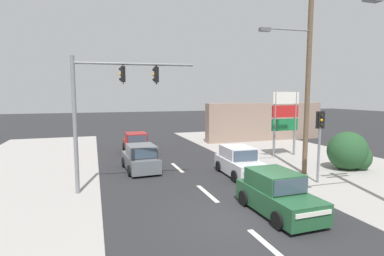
% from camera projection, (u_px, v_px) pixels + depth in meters
% --- Properties ---
extents(ground_plane, '(140.00, 140.00, 0.00)m').
position_uv_depth(ground_plane, '(238.00, 220.00, 10.43)').
color(ground_plane, '#28282B').
extents(lane_dash_near, '(0.20, 2.40, 0.01)m').
position_uv_depth(lane_dash_near, '(270.00, 248.00, 8.54)').
color(lane_dash_near, silver).
rests_on(lane_dash_near, ground).
extents(lane_dash_mid, '(0.20, 2.40, 0.01)m').
position_uv_depth(lane_dash_mid, '(207.00, 193.00, 13.26)').
color(lane_dash_mid, silver).
rests_on(lane_dash_mid, ground).
extents(lane_dash_far, '(0.20, 2.40, 0.01)m').
position_uv_depth(lane_dash_far, '(177.00, 168.00, 17.98)').
color(lane_dash_far, silver).
rests_on(lane_dash_far, ground).
extents(kerb_right_verge, '(10.00, 44.00, 0.02)m').
position_uv_depth(kerb_right_verge, '(380.00, 181.00, 15.11)').
color(kerb_right_verge, '#A39E99').
rests_on(kerb_right_verge, ground).
extents(utility_pole_midground_right, '(3.78, 0.51, 10.70)m').
position_uv_depth(utility_pole_midground_right, '(306.00, 69.00, 15.90)').
color(utility_pole_midground_right, brown).
rests_on(utility_pole_midground_right, ground).
extents(traffic_signal_mast, '(5.27, 0.67, 6.00)m').
position_uv_depth(traffic_signal_mast, '(105.00, 99.00, 13.05)').
color(traffic_signal_mast, slate).
rests_on(traffic_signal_mast, ground).
extents(pedestal_signal_right_kerb, '(0.44, 0.31, 3.56)m').
position_uv_depth(pedestal_signal_right_kerb, '(320.00, 135.00, 14.57)').
color(pedestal_signal_right_kerb, slate).
rests_on(pedestal_signal_right_kerb, ground).
extents(shopping_plaza_sign, '(2.10, 0.16, 4.60)m').
position_uv_depth(shopping_plaza_sign, '(285.00, 114.00, 21.14)').
color(shopping_plaza_sign, slate).
rests_on(shopping_plaza_sign, ground).
extents(roadside_bush, '(2.45, 2.10, 2.23)m').
position_uv_depth(roadside_bush, '(350.00, 152.00, 17.39)').
color(roadside_bush, '#234C28').
rests_on(roadside_bush, ground).
extents(shopfront_wall_far, '(12.00, 1.00, 3.60)m').
position_uv_depth(shopfront_wall_far, '(265.00, 122.00, 28.76)').
color(shopfront_wall_far, gray).
rests_on(shopfront_wall_far, ground).
extents(hatchback_oncoming_near, '(1.91, 3.71, 1.53)m').
position_uv_depth(hatchback_oncoming_near, '(141.00, 159.00, 17.22)').
color(hatchback_oncoming_near, slate).
rests_on(hatchback_oncoming_near, ground).
extents(hatchback_oncoming_mid, '(1.82, 3.66, 1.53)m').
position_uv_depth(hatchback_oncoming_mid, '(277.00, 194.00, 11.01)').
color(hatchback_oncoming_mid, '#235633').
rests_on(hatchback_oncoming_mid, ground).
extents(hatchback_receding_far, '(1.83, 3.67, 1.53)m').
position_uv_depth(hatchback_receding_far, '(136.00, 143.00, 22.64)').
color(hatchback_receding_far, maroon).
rests_on(hatchback_receding_far, ground).
extents(hatchback_crossing_left, '(1.88, 3.69, 1.53)m').
position_uv_depth(hatchback_crossing_left, '(239.00, 162.00, 16.27)').
color(hatchback_crossing_left, silver).
rests_on(hatchback_crossing_left, ground).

